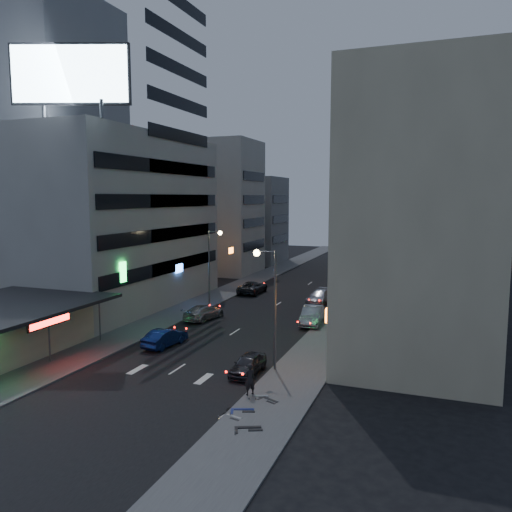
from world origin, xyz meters
The scene contains 28 objects.
ground centered at (0.00, 0.00, 0.00)m, with size 180.00×180.00×0.00m, color black.
sidewalk_left centered at (-8.00, 30.00, 0.06)m, with size 4.00×120.00×0.12m, color #4C4C4F.
sidewalk_right centered at (8.00, 30.00, 0.06)m, with size 4.00×120.00×0.12m, color #4C4C4F.
white_building centered at (-17.00, 20.00, 9.00)m, with size 14.00×24.00×18.00m, color #A7A7A2.
grey_tower centered at (-26.00, 23.00, 17.00)m, with size 10.00×14.00×34.00m, color gray.
shophouse_near centered at (15.00, 10.50, 10.00)m, with size 10.00×11.00×20.00m, color beige.
shophouse_mid centered at (15.50, 22.00, 8.00)m, with size 11.00×12.00×16.00m, color gray.
shophouse_far centered at (15.00, 35.00, 11.00)m, with size 10.00×14.00×22.00m, color beige.
far_left_a centered at (-15.50, 45.00, 10.00)m, with size 11.00×10.00×20.00m, color #A7A7A2.
far_left_b centered at (-16.00, 58.00, 7.50)m, with size 12.00×10.00×15.00m, color gray.
far_right_a centered at (15.50, 50.00, 9.00)m, with size 11.00×12.00×18.00m, color gray.
far_right_b centered at (16.00, 64.00, 12.00)m, with size 12.00×12.00×24.00m, color beige.
billboard centered at (-12.99, 9.97, 21.66)m, with size 9.52×3.75×6.20m.
street_lamp_right_near centered at (5.90, 6.00, 5.36)m, with size 1.60×0.44×8.02m.
street_lamp_left centered at (-5.90, 22.00, 5.36)m, with size 1.60×0.44×8.02m.
street_lamp_right_far centered at (5.90, 40.00, 5.36)m, with size 1.60×0.44×8.02m.
parked_car_right_near centered at (4.83, 4.84, 0.66)m, with size 1.56×3.87×1.32m, color #2A2A30.
parked_car_right_mid centered at (5.60, 18.91, 0.82)m, with size 1.74×4.98×1.64m, color #A0A5A8.
parked_car_left centered at (-4.79, 30.80, 0.73)m, with size 2.43×5.26×1.46m, color #2B2C30.
parked_car_right_far centered at (4.14, 28.06, 0.72)m, with size 2.01×4.93×1.43m, color #AEB0B7.
road_car_blue centered at (-3.49, 8.29, 0.70)m, with size 1.47×4.22×1.39m, color navy.
road_car_silver centered at (-4.50, 17.01, 0.70)m, with size 1.97×4.85×1.41m, color #AEB3B7.
person centered at (6.30, 1.36, 1.06)m, with size 0.69×0.45×1.88m, color black.
scooter_black_a centered at (8.32, -2.17, 0.74)m, with size 2.02×0.67×1.23m, color black, non-canonical shape.
scooter_silver_a centered at (7.08, -1.66, 0.61)m, with size 1.61×0.54×0.98m, color #B2B5BA, non-canonical shape.
scooter_blue centered at (7.26, -0.34, 0.70)m, with size 1.91×0.64×1.17m, color navy, non-canonical shape.
scooter_black_b centered at (8.23, 0.98, 0.64)m, with size 1.70×0.57×1.04m, color black, non-canonical shape.
scooter_silver_b centered at (7.35, 1.69, 0.61)m, with size 1.61×0.54×0.99m, color #9B9EA2, non-canonical shape.
Camera 1 is at (16.45, -24.67, 11.60)m, focal length 35.00 mm.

